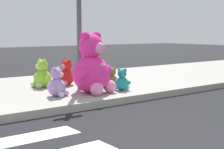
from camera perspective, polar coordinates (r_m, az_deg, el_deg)
sidewalk at (r=8.32m, az=-14.18°, el=-2.84°), size 28.00×4.40×0.15m
sign_pole at (r=7.94m, az=-5.53°, el=9.72°), size 0.56×0.11×3.20m
plush_pink_large at (r=7.47m, az=-3.29°, el=1.00°), size 1.01×0.95×1.35m
plush_red at (r=8.67m, az=-7.69°, el=-0.03°), size 0.47×0.49×0.66m
plush_teal at (r=7.82m, az=1.73°, el=-1.18°), size 0.37×0.36×0.51m
plush_lavender at (r=7.17m, az=-9.13°, el=-1.68°), size 0.43×0.45×0.62m
plush_yellow at (r=8.78m, az=-2.06°, el=-0.07°), size 0.41×0.42×0.59m
plush_lime at (r=8.41m, az=-11.69°, el=-0.24°), size 0.48×0.53×0.69m
plush_brown at (r=8.18m, az=-0.04°, el=-0.82°), size 0.35×0.36×0.51m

